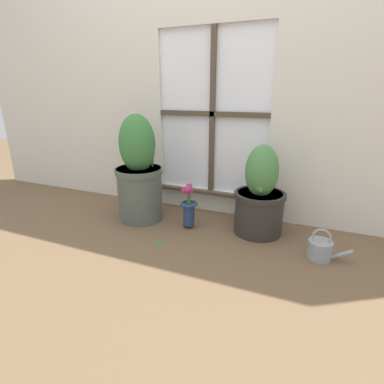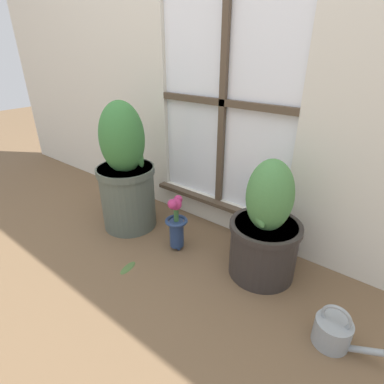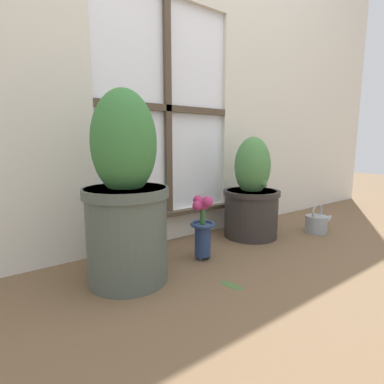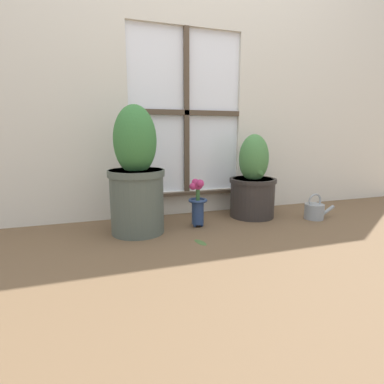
% 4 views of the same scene
% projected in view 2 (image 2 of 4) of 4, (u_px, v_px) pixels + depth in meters
% --- Properties ---
extents(ground_plane, '(10.00, 10.00, 0.00)m').
position_uv_depth(ground_plane, '(142.00, 280.00, 1.45)').
color(ground_plane, brown).
extents(potted_plant_left, '(0.34, 0.34, 0.76)m').
position_uv_depth(potted_plant_left, '(126.00, 174.00, 1.75)').
color(potted_plant_left, '#4C564C').
rests_on(potted_plant_left, ground_plane).
extents(potted_plant_right, '(0.33, 0.33, 0.60)m').
position_uv_depth(potted_plant_right, '(265.00, 231.00, 1.39)').
color(potted_plant_right, '#2D2826').
rests_on(potted_plant_right, ground_plane).
extents(flower_vase, '(0.12, 0.12, 0.32)m').
position_uv_depth(flower_vase, '(176.00, 222.00, 1.61)').
color(flower_vase, navy).
rests_on(flower_vase, ground_plane).
extents(watering_can, '(0.24, 0.13, 0.18)m').
position_uv_depth(watering_can, '(333.00, 332.00, 1.12)').
color(watering_can, gray).
rests_on(watering_can, ground_plane).
extents(fallen_leaf, '(0.06, 0.12, 0.01)m').
position_uv_depth(fallen_leaf, '(128.00, 267.00, 1.52)').
color(fallen_leaf, '#476633').
rests_on(fallen_leaf, ground_plane).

